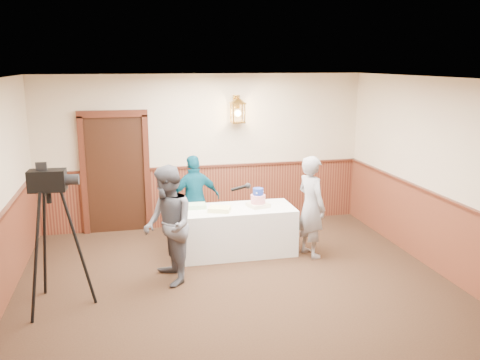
% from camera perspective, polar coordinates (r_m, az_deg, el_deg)
% --- Properties ---
extents(ground, '(7.00, 7.00, 0.00)m').
position_cam_1_polar(ground, '(6.54, 0.97, -14.24)').
color(ground, black).
rests_on(ground, ground).
extents(room_shell, '(6.02, 7.02, 2.81)m').
position_cam_1_polar(room_shell, '(6.41, -0.40, -0.26)').
color(room_shell, beige).
rests_on(room_shell, ground).
extents(display_table, '(1.80, 0.80, 0.75)m').
position_cam_1_polar(display_table, '(8.15, -0.31, -5.68)').
color(display_table, white).
rests_on(display_table, ground).
extents(tiered_cake, '(0.36, 0.36, 0.30)m').
position_cam_1_polar(tiered_cake, '(8.08, 2.04, -2.20)').
color(tiered_cake, '#F3E7BF').
rests_on(tiered_cake, display_table).
extents(sheet_cake_yellow, '(0.40, 0.35, 0.07)m').
position_cam_1_polar(sheet_cake_yellow, '(7.86, -2.32, -3.29)').
color(sheet_cake_yellow, '#FFFC98').
rests_on(sheet_cake_yellow, display_table).
extents(sheet_cake_green, '(0.29, 0.24, 0.07)m').
position_cam_1_polar(sheet_cake_green, '(8.06, -4.89, -2.92)').
color(sheet_cake_green, '#A0DE9D').
rests_on(sheet_cake_green, display_table).
extents(interviewer, '(1.55, 0.90, 1.66)m').
position_cam_1_polar(interviewer, '(7.01, -8.07, -5.08)').
color(interviewer, '#52535B').
rests_on(interviewer, ground).
extents(baker, '(0.54, 0.67, 1.61)m').
position_cam_1_polar(baker, '(8.00, 8.00, -2.96)').
color(baker, gray).
rests_on(baker, ground).
extents(assistant_p, '(0.93, 0.53, 1.50)m').
position_cam_1_polar(assistant_p, '(8.57, -5.09, -2.17)').
color(assistant_p, '#0B4A61').
rests_on(assistant_p, ground).
extents(tv_camera_rig, '(0.69, 0.64, 1.76)m').
position_cam_1_polar(tv_camera_rig, '(6.69, -20.24, -7.06)').
color(tv_camera_rig, black).
rests_on(tv_camera_rig, ground).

